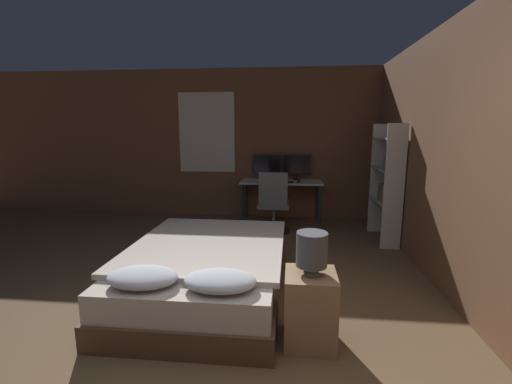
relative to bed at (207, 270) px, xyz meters
name	(u,v)px	position (x,y,z in m)	size (l,w,h in m)	color
wall_back	(267,144)	(0.36, 3.20, 1.10)	(12.00, 0.08, 2.70)	brown
wall_side_right	(458,159)	(2.37, 0.27, 1.10)	(0.06, 12.00, 2.70)	brown
bed	(207,270)	(0.00, 0.00, 0.00)	(1.49, 2.06, 0.58)	brown
nightstand	(310,309)	(0.98, -0.68, 0.03)	(0.38, 0.39, 0.57)	#997551
bedside_lamp	(312,250)	(0.98, -0.68, 0.50)	(0.23, 0.23, 0.32)	gray
desk	(281,186)	(0.65, 2.84, 0.38)	(1.42, 0.58, 0.73)	beige
monitor_left	(267,165)	(0.38, 3.03, 0.73)	(0.50, 0.16, 0.44)	black
monitor_right	(297,166)	(0.91, 3.03, 0.73)	(0.50, 0.16, 0.44)	black
keyboard	(281,182)	(0.65, 2.65, 0.48)	(0.41, 0.13, 0.02)	black
computer_mouse	(299,182)	(0.94, 2.65, 0.49)	(0.07, 0.05, 0.04)	black
office_chair	(273,208)	(0.55, 2.16, 0.15)	(0.52, 0.52, 0.99)	black
bookshelf	(388,181)	(2.19, 1.87, 0.65)	(0.27, 0.84, 1.71)	beige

